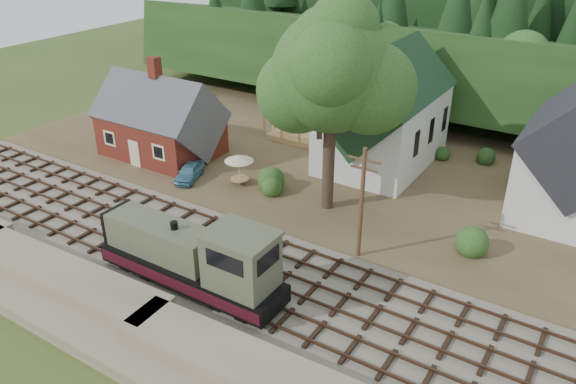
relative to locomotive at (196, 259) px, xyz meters
The scene contains 16 objects.
ground 3.71m from the locomotive, 92.76° to the left, with size 140.00×140.00×0.00m, color #384C1E.
embankment 5.91m from the locomotive, 91.51° to the right, with size 64.00×5.00×1.60m, color #7F7259.
railroad_bed 3.66m from the locomotive, 92.76° to the left, with size 64.00×11.00×0.16m, color #726B5B.
village_flat 21.10m from the locomotive, 90.39° to the left, with size 64.00×26.00×0.30m, color brown.
hillside 45.05m from the locomotive, 90.18° to the left, with size 70.00×28.00×8.00m, color #1E3F19.
ridge 61.04m from the locomotive, 90.14° to the left, with size 80.00×20.00×12.00m, color black.
depot 21.40m from the locomotive, 139.07° to the left, with size 10.80×7.41×9.00m.
church 22.95m from the locomotive, 85.32° to the left, with size 8.40×15.17×13.00m.
timber_frame 25.77m from the locomotive, 103.81° to the left, with size 8.20×6.20×6.99m.
lattice_tower 32.57m from the locomotive, 101.21° to the left, with size 3.20×3.20×12.12m.
big_tree 15.49m from the locomotive, 81.21° to the left, with size 10.90×8.40×14.70m.
telegraph_pole_near 10.89m from the locomotive, 50.11° to the left, with size 2.20×0.28×8.00m.
locomotive is the anchor object (origin of this frame).
car_blue 15.15m from the locomotive, 133.08° to the left, with size 1.58×3.94×1.34m, color teal.
car_green 28.27m from the locomotive, 146.29° to the left, with size 1.15×3.29×1.09m, color gray.
patio_set 13.98m from the locomotive, 116.16° to the left, with size 2.38×2.38×2.65m.
Camera 1 is at (19.80, -23.67, 21.03)m, focal length 35.00 mm.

